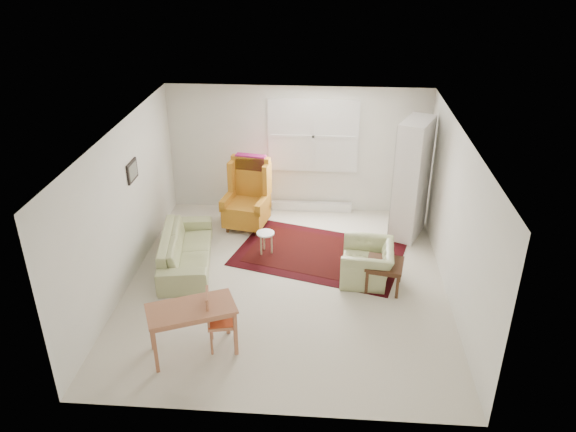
# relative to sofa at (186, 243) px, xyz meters

# --- Properties ---
(room) EXTENTS (5.04, 5.54, 2.51)m
(room) POSITION_rel_sofa_xyz_m (1.74, -0.24, 0.86)
(room) COLOR beige
(room) RESTS_ON ground
(rug) EXTENTS (3.17, 2.48, 0.03)m
(rug) POSITION_rel_sofa_xyz_m (2.21, 0.48, -0.39)
(rug) COLOR black
(rug) RESTS_ON ground
(sofa) EXTENTS (1.08, 2.09, 0.80)m
(sofa) POSITION_rel_sofa_xyz_m (0.00, 0.00, 0.00)
(sofa) COLOR tan
(sofa) RESTS_ON ground
(armchair) EXTENTS (0.88, 0.98, 0.72)m
(armchair) POSITION_rel_sofa_xyz_m (2.99, -0.22, -0.04)
(armchair) COLOR tan
(armchair) RESTS_ON ground
(wingback_chair) EXTENTS (0.91, 0.95, 1.34)m
(wingback_chair) POSITION_rel_sofa_xyz_m (0.81, 1.41, 0.27)
(wingback_chair) COLOR #C07A1D
(wingback_chair) RESTS_ON ground
(coffee_table) EXTENTS (0.65, 0.65, 0.46)m
(coffee_table) POSITION_rel_sofa_xyz_m (3.24, -0.46, -0.17)
(coffee_table) COLOR #452615
(coffee_table) RESTS_ON ground
(stool) EXTENTS (0.35, 0.35, 0.41)m
(stool) POSITION_rel_sofa_xyz_m (1.28, 0.46, -0.20)
(stool) COLOR white
(stool) RESTS_ON ground
(cabinet) EXTENTS (0.77, 0.98, 2.18)m
(cabinet) POSITION_rel_sofa_xyz_m (3.82, 1.38, 0.69)
(cabinet) COLOR white
(cabinet) RESTS_ON ground
(desk) EXTENTS (1.25, 0.96, 0.71)m
(desk) POSITION_rel_sofa_xyz_m (0.62, -2.18, -0.05)
(desk) COLOR #AF6A46
(desk) RESTS_ON ground
(desk_chair) EXTENTS (0.45, 0.45, 0.88)m
(desk_chair) POSITION_rel_sofa_xyz_m (0.99, -2.03, 0.04)
(desk_chair) COLOR #AF6A46
(desk_chair) RESTS_ON ground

